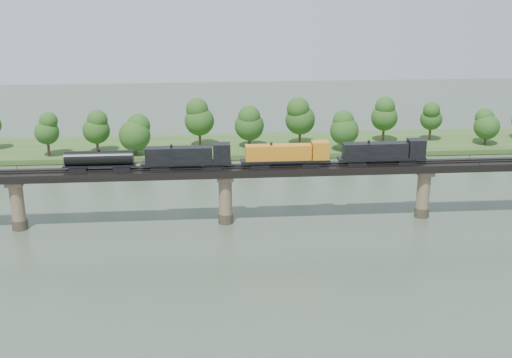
{
  "coord_description": "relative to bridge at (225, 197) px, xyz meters",
  "views": [
    {
      "loc": [
        -3.88,
        -89.03,
        47.87
      ],
      "look_at": [
        6.06,
        30.0,
        9.0
      ],
      "focal_mm": 45.0,
      "sensor_mm": 36.0,
      "label": 1
    }
  ],
  "objects": [
    {
      "name": "bridge_superstructure",
      "position": [
        0.0,
        0.0,
        6.33
      ],
      "size": [
        220.0,
        4.9,
        0.75
      ],
      "color": "black",
      "rests_on": "bridge"
    },
    {
      "name": "far_bank",
      "position": [
        0.0,
        55.0,
        -4.66
      ],
      "size": [
        300.0,
        24.0,
        1.6
      ],
      "primitive_type": "cube",
      "color": "#304F1F",
      "rests_on": "ground"
    },
    {
      "name": "bridge",
      "position": [
        0.0,
        0.0,
        0.0
      ],
      "size": [
        236.0,
        30.0,
        11.5
      ],
      "color": "#473A2D",
      "rests_on": "ground"
    },
    {
      "name": "ground",
      "position": [
        0.0,
        -30.0,
        -5.46
      ],
      "size": [
        400.0,
        400.0,
        0.0
      ],
      "primitive_type": "plane",
      "color": "#354335",
      "rests_on": "ground"
    },
    {
      "name": "freight_train",
      "position": [
        5.53,
        -0.0,
        8.35
      ],
      "size": [
        70.3,
        2.74,
        4.84
      ],
      "color": "black",
      "rests_on": "bridge"
    },
    {
      "name": "far_treeline",
      "position": [
        -8.21,
        50.52,
        3.37
      ],
      "size": [
        289.06,
        17.54,
        13.6
      ],
      "color": "#382619",
      "rests_on": "far_bank"
    }
  ]
}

